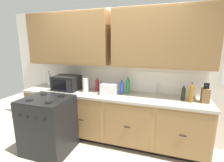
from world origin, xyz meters
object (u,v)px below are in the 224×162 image
microwave (66,83)px  knife_block (205,95)px  toaster (109,89)px  bottle_dark (183,93)px  bottle_clear (49,79)px  bottle_blue (122,87)px  bottle_amber (191,93)px  bottle_green (128,86)px  stove_range (48,125)px  bottle_red (97,85)px  paper_towel_roll (86,85)px

microwave → knife_block: (2.43, 0.05, -0.02)m
toaster → bottle_dark: bearing=4.0°
bottle_clear → bottle_blue: size_ratio=1.33×
bottle_amber → bottle_green: bearing=171.9°
bottle_green → stove_range: bearing=-147.2°
microwave → knife_block: 2.44m
microwave → toaster: 0.89m
bottle_blue → bottle_amber: bearing=-5.3°
knife_block → bottle_green: 1.24m
knife_block → bottle_dark: size_ratio=1.30×
stove_range → toaster: size_ratio=3.39×
knife_block → bottle_clear: bearing=178.9°
knife_block → bottle_dark: knife_block is taller
microwave → bottle_red: bearing=14.1°
paper_towel_roll → bottle_blue: (0.68, 0.08, -0.01)m
paper_towel_roll → bottle_red: size_ratio=1.07×
stove_range → microwave: bearing=91.7°
bottle_amber → bottle_red: bottle_amber is taller
bottle_green → bottle_red: (-0.61, 0.01, -0.03)m
bottle_dark → bottle_red: size_ratio=0.98×
bottle_clear → bottle_green: (1.68, 0.03, -0.01)m
bottle_amber → bottle_blue: size_ratio=1.26×
paper_towel_roll → bottle_dark: 1.71m
microwave → bottle_green: (1.20, 0.14, 0.01)m
toaster → bottle_green: bottle_green is taller
bottle_green → paper_towel_roll: bearing=-171.2°
stove_range → microwave: microwave is taller
bottle_clear → stove_range: bearing=-55.5°
bottle_amber → bottle_red: bearing=174.5°
microwave → bottle_green: 1.20m
bottle_blue → bottle_red: bearing=173.9°
toaster → bottle_amber: bearing=0.9°
microwave → knife_block: bearing=1.1°
stove_range → knife_block: 2.57m
knife_block → bottle_amber: bottle_amber is taller
bottle_clear → bottle_blue: (1.58, -0.01, -0.04)m
toaster → bottle_dark: size_ratio=1.18×
stove_range → toaster: bearing=34.2°
knife_block → paper_towel_roll: knife_block is taller
toaster → bottle_green: bearing=28.6°
knife_block → bottle_green: size_ratio=1.02×
paper_towel_roll → bottle_dark: paper_towel_roll is taller
stove_range → bottle_blue: bearing=33.7°
bottle_green → knife_block: bearing=-4.1°
bottle_clear → bottle_dark: bearing=-1.0°
bottle_clear → bottle_amber: bearing=-2.4°
microwave → bottle_red: (0.59, 0.15, -0.02)m
microwave → bottle_blue: 1.10m
microwave → bottle_amber: bearing=-0.3°
bottle_amber → bottle_dark: bearing=147.7°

